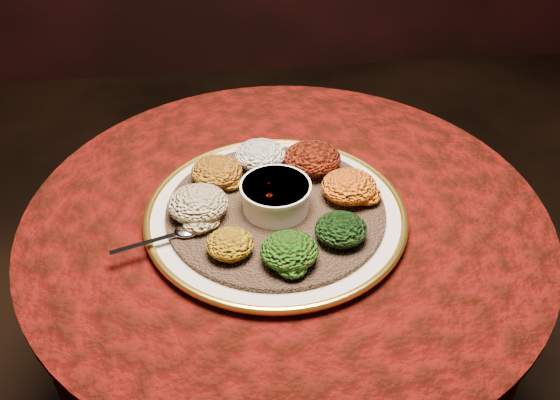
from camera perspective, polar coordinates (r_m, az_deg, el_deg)
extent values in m
cylinder|color=black|center=(1.43, 0.45, -13.39)|extent=(0.12, 0.12, 0.68)
cylinder|color=black|center=(1.16, 0.54, -2.49)|extent=(0.80, 0.80, 0.04)
cylinder|color=#450805|center=(1.26, 0.50, -7.43)|extent=(0.93, 0.93, 0.34)
cylinder|color=#450805|center=(1.14, 0.55, -1.48)|extent=(0.96, 0.96, 0.01)
cylinder|color=beige|center=(1.12, -0.39, -1.50)|extent=(0.51, 0.51, 0.02)
torus|color=gold|center=(1.11, -0.39, -1.23)|extent=(0.47, 0.47, 0.01)
cylinder|color=brown|center=(1.11, -0.39, -0.95)|extent=(0.47, 0.47, 0.01)
cylinder|color=white|center=(1.09, -0.40, 0.30)|extent=(0.12, 0.12, 0.05)
cylinder|color=white|center=(1.08, -0.41, 1.26)|extent=(0.12, 0.12, 0.01)
cylinder|color=#651605|center=(1.08, -0.41, 0.95)|extent=(0.10, 0.10, 0.01)
ellipsoid|color=silver|center=(1.06, -8.56, -2.84)|extent=(0.04, 0.03, 0.01)
cube|color=silver|center=(1.05, -12.18, -3.88)|extent=(0.12, 0.05, 0.00)
ellipsoid|color=white|center=(1.20, -1.82, 4.15)|extent=(0.10, 0.09, 0.05)
ellipsoid|color=black|center=(1.18, 2.97, 3.82)|extent=(0.11, 0.10, 0.05)
ellipsoid|color=#C17410|center=(1.12, 6.32, 1.23)|extent=(0.10, 0.10, 0.05)
ellipsoid|color=black|center=(1.04, 5.59, -2.68)|extent=(0.09, 0.08, 0.04)
ellipsoid|color=maroon|center=(0.99, 0.86, -4.67)|extent=(0.09, 0.09, 0.05)
ellipsoid|color=#A7760E|center=(1.01, -4.59, -4.03)|extent=(0.08, 0.08, 0.04)
ellipsoid|color=maroon|center=(1.09, -7.48, -0.34)|extent=(0.11, 0.10, 0.05)
ellipsoid|color=#A35513|center=(1.16, -5.81, 2.61)|extent=(0.10, 0.09, 0.05)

